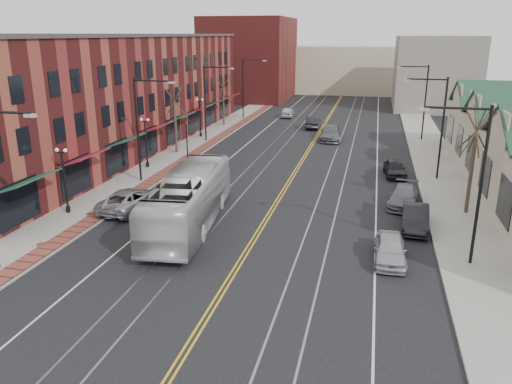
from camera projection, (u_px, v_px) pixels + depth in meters
The scene contains 31 objects.
ground at pixel (219, 297), 22.40m from camera, with size 160.00×160.00×0.00m, color black.
sidewalk_left at pixel (156, 168), 43.56m from camera, with size 4.00×120.00×0.15m, color gray.
sidewalk_right at pixel (446, 187), 38.29m from camera, with size 4.00×120.00×0.15m, color gray.
building_left at pixel (117, 94), 49.95m from camera, with size 10.00×50.00×11.00m, color maroon.
backdrop_left at pixel (250, 59), 88.71m from camera, with size 14.00×18.00×14.00m, color maroon.
backdrop_mid at pixel (345, 69), 99.87m from camera, with size 22.00×14.00×9.00m, color #B6AA8C.
backdrop_right at pixel (435, 73), 77.72m from camera, with size 12.00×16.00×11.00m, color slate.
streetlight_l_1 at pixel (142, 119), 38.15m from camera, with size 3.33×0.25×8.00m.
streetlight_l_2 at pixel (209, 95), 52.98m from camera, with size 3.33×0.25×8.00m.
streetlight_l_3 at pixel (246, 82), 67.82m from camera, with size 3.33×0.25×8.00m.
streetlight_r_0 at pixel (473, 170), 24.02m from camera, with size 3.33×0.25×8.00m.
streetlight_r_1 at pixel (437, 118), 38.86m from camera, with size 3.33×0.25×8.00m.
streetlight_r_2 at pixel (421, 95), 53.70m from camera, with size 3.33×0.25×8.00m.
lamppost_l_1 at pixel (65, 182), 31.97m from camera, with size 0.84×0.28×4.27m.
lamppost_l_2 at pixel (146, 144), 43.10m from camera, with size 0.84×0.28×4.27m.
lamppost_l_3 at pixel (200, 118), 56.08m from camera, with size 0.84×0.28×4.27m.
tree_left_near at pixel (175, 118), 48.20m from camera, with size 1.78×1.37×6.48m.
tree_left_far at pixel (223, 100), 63.11m from camera, with size 1.66×1.28×6.02m.
tree_right_mid at pixel (473, 159), 31.50m from camera, with size 1.90×1.46×6.93m.
manhole_mid at pixel (42, 244), 27.60m from camera, with size 0.60×0.60×0.02m, color #592D19.
manhole_far at pixel (91, 214), 32.23m from camera, with size 0.60×0.60×0.02m, color #592D19.
traffic_signal at pixel (187, 135), 46.28m from camera, with size 0.18×0.15×3.80m.
transit_bus at pixel (189, 200), 30.12m from camera, with size 2.87×12.27×3.42m, color silver.
parked_suv at pixel (129, 200), 33.21m from camera, with size 2.42×5.25×1.46m, color #A3A4AA.
parked_car_a at pixel (390, 249), 25.70m from camera, with size 1.60×3.97×1.35m, color #AFB0B7.
parked_car_b at pixel (415, 218), 30.00m from camera, with size 1.51×4.33×1.43m, color black.
parked_car_c at pixel (404, 196), 34.10m from camera, with size 1.87×4.60×1.33m, color slate.
parked_car_d at pixel (395, 168), 41.14m from camera, with size 1.60×3.98×1.36m, color black.
distant_car_left at pixel (313, 122), 62.09m from camera, with size 1.56×4.47×1.47m, color black.
distant_car_right at pixel (331, 133), 55.20m from camera, with size 2.20×5.40×1.57m, color #5A5960.
distant_car_far at pixel (288, 112), 70.55m from camera, with size 1.70×4.22×1.44m, color silver.
Camera 1 is at (6.21, -19.01, 11.27)m, focal length 35.00 mm.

